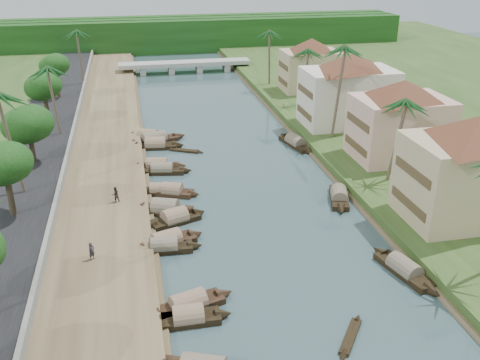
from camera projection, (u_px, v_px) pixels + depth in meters
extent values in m
plane|color=#374E52|center=(269.00, 236.00, 51.03)|extent=(220.00, 220.00, 0.00)
cube|color=brown|center=(103.00, 167.00, 65.79)|extent=(10.00, 180.00, 0.80)
cube|color=#27471C|center=(368.00, 145.00, 72.21)|extent=(16.00, 180.00, 1.20)
cube|color=black|center=(30.00, 170.00, 64.09)|extent=(8.00, 180.00, 1.40)
cube|color=slate|center=(66.00, 162.00, 64.63)|extent=(0.40, 180.00, 1.10)
cube|color=#16370F|center=(174.00, 37.00, 134.40)|extent=(120.00, 4.00, 8.00)
cube|color=#16370F|center=(173.00, 34.00, 138.87)|extent=(120.00, 4.00, 8.00)
cube|color=#16370F|center=(171.00, 31.00, 143.35)|extent=(120.00, 4.00, 8.00)
cube|color=#9EA095|center=(185.00, 63.00, 114.63)|extent=(28.00, 4.00, 0.80)
cube|color=#9EA095|center=(143.00, 70.00, 113.41)|extent=(1.20, 3.50, 1.80)
cube|color=#9EA095|center=(171.00, 69.00, 114.52)|extent=(1.20, 3.50, 1.80)
cube|color=#9EA095|center=(199.00, 68.00, 115.64)|extent=(1.20, 3.50, 1.80)
cube|color=#9EA095|center=(226.00, 67.00, 116.75)|extent=(1.20, 3.50, 1.80)
cube|color=tan|center=(469.00, 179.00, 50.66)|extent=(12.00, 8.00, 8.00)
pyramid|color=brown|center=(479.00, 127.00, 48.59)|extent=(14.85, 14.85, 2.20)
cube|color=#4F3C25|center=(408.00, 203.00, 50.35)|extent=(0.10, 6.40, 0.90)
cube|color=#4F3C25|center=(412.00, 172.00, 49.05)|extent=(0.10, 6.40, 0.90)
cube|color=beige|center=(399.00, 128.00, 65.26)|extent=(11.00, 8.00, 7.50)
pyramid|color=brown|center=(404.00, 89.00, 63.29)|extent=(14.11, 14.11, 2.20)
cube|color=#4F3C25|center=(356.00, 146.00, 64.99)|extent=(0.10, 6.40, 0.90)
cube|color=#4F3C25|center=(358.00, 122.00, 63.77)|extent=(0.10, 6.40, 0.90)
cube|color=beige|center=(348.00, 97.00, 77.50)|extent=(13.00, 8.00, 8.00)
pyramid|color=brown|center=(351.00, 62.00, 75.43)|extent=(15.59, 15.59, 2.20)
cube|color=#4F3C25|center=(304.00, 113.00, 77.09)|extent=(0.10, 6.40, 0.90)
cube|color=#4F3C25|center=(305.00, 91.00, 75.79)|extent=(0.10, 6.40, 0.90)
cube|color=tan|center=(310.00, 71.00, 95.78)|extent=(10.00, 7.00, 7.00)
pyramid|color=brown|center=(312.00, 45.00, 93.91)|extent=(12.62, 12.62, 2.20)
cube|color=#4F3C25|center=(283.00, 82.00, 95.55)|extent=(0.10, 5.60, 0.90)
cube|color=#4F3C25|center=(283.00, 66.00, 94.42)|extent=(0.10, 5.60, 0.90)
cube|color=black|center=(188.00, 320.00, 39.41)|extent=(4.77, 1.73, 0.70)
cone|color=black|center=(224.00, 315.00, 39.85)|extent=(1.40, 1.54, 1.68)
cone|color=black|center=(152.00, 324.00, 38.90)|extent=(1.40, 1.54, 1.68)
cylinder|color=#93775D|center=(188.00, 316.00, 39.26)|extent=(3.65, 1.79, 1.77)
cube|color=black|center=(188.00, 307.00, 40.83)|extent=(5.89, 3.34, 0.70)
cone|color=black|center=(225.00, 294.00, 42.18)|extent=(2.01, 1.99, 1.76)
cone|color=black|center=(150.00, 319.00, 39.42)|extent=(2.01, 1.99, 1.76)
cylinder|color=#93775D|center=(188.00, 303.00, 40.68)|extent=(4.64, 3.02, 1.82)
cube|color=black|center=(164.00, 249.00, 48.53)|extent=(5.21, 1.95, 0.70)
cone|color=black|center=(196.00, 246.00, 48.86)|extent=(1.56, 1.56, 1.63)
cone|color=black|center=(133.00, 251.00, 48.12)|extent=(1.56, 1.56, 1.63)
cylinder|color=#766C58|center=(164.00, 246.00, 48.37)|extent=(4.01, 1.94, 1.70)
cube|color=black|center=(167.00, 244.00, 49.42)|extent=(5.73, 3.49, 0.70)
cone|color=black|center=(196.00, 235.00, 50.78)|extent=(2.03, 2.08, 1.83)
cone|color=black|center=(136.00, 252.00, 47.98)|extent=(2.03, 2.08, 1.83)
cylinder|color=#93775D|center=(167.00, 240.00, 49.26)|extent=(4.54, 3.15, 1.92)
cube|color=black|center=(175.00, 221.00, 53.47)|extent=(5.40, 3.63, 0.70)
cone|color=black|center=(199.00, 213.00, 54.83)|extent=(2.02, 2.17, 1.91)
cone|color=black|center=(149.00, 228.00, 52.04)|extent=(2.02, 2.17, 1.91)
cylinder|color=#93775D|center=(175.00, 218.00, 53.31)|extent=(4.32, 3.28, 2.02)
cube|color=black|center=(165.00, 211.00, 55.41)|extent=(5.90, 3.83, 0.70)
cone|color=black|center=(194.00, 213.00, 54.93)|extent=(2.15, 2.25, 1.97)
cone|color=black|center=(137.00, 208.00, 55.82)|extent=(2.15, 2.25, 1.97)
cylinder|color=#766C58|center=(165.00, 208.00, 55.25)|extent=(4.70, 3.44, 2.07)
cube|color=black|center=(160.00, 192.00, 59.60)|extent=(4.86, 2.40, 0.70)
cone|color=black|center=(184.00, 192.00, 59.55)|extent=(1.58, 1.57, 1.47)
cone|color=black|center=(137.00, 192.00, 59.57)|extent=(1.58, 1.57, 1.47)
cylinder|color=#93775D|center=(160.00, 189.00, 59.44)|extent=(3.80, 2.23, 1.52)
cube|color=black|center=(173.00, 193.00, 59.38)|extent=(4.82, 3.33, 0.70)
cone|color=black|center=(194.00, 194.00, 58.89)|extent=(1.82, 1.92, 1.66)
cone|color=black|center=(151.00, 191.00, 59.80)|extent=(1.82, 1.92, 1.66)
cylinder|color=#93775D|center=(172.00, 190.00, 59.22)|extent=(3.87, 2.97, 1.75)
cube|color=black|center=(162.00, 172.00, 64.97)|extent=(5.56, 2.53, 0.70)
cone|color=black|center=(187.00, 171.00, 65.00)|extent=(1.76, 1.68, 1.61)
cone|color=black|center=(138.00, 171.00, 64.87)|extent=(1.76, 1.68, 1.61)
cylinder|color=#766C58|center=(162.00, 169.00, 64.81)|extent=(4.32, 2.36, 1.66)
cube|color=black|center=(157.00, 167.00, 66.20)|extent=(5.55, 2.50, 0.70)
cone|color=black|center=(181.00, 166.00, 66.34)|extent=(1.75, 1.78, 1.75)
cone|color=black|center=(133.00, 167.00, 66.00)|extent=(1.75, 1.78, 1.75)
cylinder|color=#93775D|center=(157.00, 165.00, 66.05)|extent=(4.31, 2.39, 1.82)
cube|color=black|center=(156.00, 147.00, 72.91)|extent=(5.94, 2.69, 0.70)
cone|color=black|center=(179.00, 146.00, 73.10)|extent=(1.88, 1.97, 1.95)
cone|color=black|center=(132.00, 147.00, 72.67)|extent=(1.88, 1.97, 1.95)
cylinder|color=#93775D|center=(155.00, 144.00, 72.76)|extent=(4.61, 2.60, 2.04)
cube|color=black|center=(155.00, 141.00, 74.96)|extent=(7.16, 3.83, 0.70)
cone|color=black|center=(180.00, 136.00, 76.60)|extent=(2.36, 2.22, 1.95)
cone|color=black|center=(128.00, 145.00, 73.25)|extent=(2.36, 2.22, 1.95)
cylinder|color=#766C58|center=(154.00, 139.00, 74.80)|extent=(5.62, 3.43, 2.00)
cube|color=black|center=(148.00, 138.00, 76.14)|extent=(5.82, 4.18, 0.70)
cone|color=black|center=(169.00, 139.00, 75.35)|extent=(2.19, 2.20, 1.82)
cone|color=black|center=(128.00, 136.00, 76.87)|extent=(2.19, 2.20, 1.82)
cylinder|color=#93775D|center=(148.00, 136.00, 75.99)|extent=(4.68, 3.64, 1.90)
cube|color=black|center=(404.00, 272.00, 45.21)|extent=(3.12, 6.31, 0.70)
cone|color=black|center=(378.00, 252.00, 47.96)|extent=(1.92, 2.04, 1.75)
cone|color=black|center=(433.00, 292.00, 42.40)|extent=(1.92, 2.04, 1.75)
cylinder|color=#766C58|center=(405.00, 268.00, 45.05)|extent=(2.85, 4.93, 1.79)
cube|color=black|center=(339.00, 198.00, 58.17)|extent=(3.33, 5.86, 0.70)
cone|color=black|center=(337.00, 186.00, 60.96)|extent=(1.99, 2.00, 1.77)
cone|color=black|center=(341.00, 211.00, 55.31)|extent=(1.99, 2.00, 1.77)
cylinder|color=#766C58|center=(339.00, 195.00, 58.01)|extent=(3.01, 4.62, 1.84)
cube|color=black|center=(296.00, 144.00, 73.79)|extent=(3.28, 6.79, 0.70)
cone|color=black|center=(283.00, 136.00, 76.78)|extent=(2.05, 2.18, 1.90)
cone|color=black|center=(310.00, 152.00, 70.74)|extent=(2.05, 2.18, 1.90)
cylinder|color=#766C58|center=(296.00, 142.00, 73.64)|extent=(3.01, 5.30, 1.95)
cube|color=black|center=(350.00, 337.00, 37.88)|extent=(2.93, 3.65, 0.35)
cone|color=black|center=(358.00, 318.00, 39.75)|extent=(1.17, 1.23, 0.72)
cone|color=black|center=(343.00, 357.00, 36.01)|extent=(1.17, 1.23, 0.72)
cube|color=black|center=(167.00, 247.00, 49.14)|extent=(3.55, 1.19, 0.35)
cone|color=black|center=(187.00, 243.00, 49.71)|extent=(0.96, 0.87, 0.77)
cone|color=black|center=(145.00, 250.00, 48.57)|extent=(0.96, 0.87, 0.77)
cube|color=black|center=(185.00, 151.00, 71.77)|extent=(3.92, 2.53, 0.35)
cone|color=black|center=(200.00, 152.00, 71.23)|extent=(1.25, 1.17, 0.80)
cone|color=black|center=(169.00, 149.00, 72.32)|extent=(1.25, 1.17, 0.80)
cylinder|color=brown|center=(394.00, 141.00, 58.48)|extent=(1.62, 0.36, 9.16)
sphere|color=#1B5121|center=(399.00, 102.00, 56.69)|extent=(3.20, 3.20, 3.20)
cylinder|color=brown|center=(336.00, 93.00, 71.07)|extent=(1.39, 0.36, 12.38)
sphere|color=#1B5121|center=(340.00, 48.00, 68.66)|extent=(3.20, 3.20, 3.20)
cylinder|color=brown|center=(305.00, 77.00, 86.66)|extent=(0.94, 0.36, 8.98)
sphere|color=#1B5121|center=(306.00, 51.00, 84.90)|extent=(3.20, 3.20, 3.20)
cylinder|color=brown|center=(14.00, 144.00, 54.70)|extent=(1.36, 0.36, 10.79)
sphere|color=#1B5121|center=(5.00, 95.00, 52.59)|extent=(3.20, 3.20, 3.20)
cylinder|color=brown|center=(55.00, 101.00, 72.29)|extent=(0.93, 0.36, 9.32)
sphere|color=#1B5121|center=(50.00, 68.00, 70.47)|extent=(3.20, 3.20, 3.20)
cylinder|color=brown|center=(270.00, 58.00, 99.42)|extent=(0.57, 0.36, 9.84)
sphere|color=#1B5121|center=(270.00, 32.00, 97.50)|extent=(3.20, 3.20, 3.20)
cylinder|color=brown|center=(80.00, 57.00, 98.74)|extent=(0.52, 0.36, 9.78)
sphere|color=#1B5121|center=(77.00, 31.00, 96.84)|extent=(3.20, 3.20, 3.20)
cylinder|color=#453827|center=(11.00, 198.00, 51.49)|extent=(0.60, 0.60, 3.67)
ellipsoid|color=#16370F|center=(4.00, 164.00, 50.06)|extent=(4.78, 4.78, 3.93)
cylinder|color=#453827|center=(32.00, 149.00, 64.16)|extent=(0.60, 0.60, 3.24)
ellipsoid|color=#16370F|center=(28.00, 125.00, 62.91)|extent=(5.32, 5.32, 4.37)
cylinder|color=#453827|center=(47.00, 111.00, 77.81)|extent=(0.60, 0.60, 3.79)
ellipsoid|color=#16370F|center=(44.00, 87.00, 76.34)|extent=(4.62, 4.62, 3.80)
cylinder|color=#453827|center=(58.00, 87.00, 90.98)|extent=(0.60, 0.60, 3.77)
ellipsoid|color=#16370F|center=(55.00, 66.00, 89.51)|extent=(4.38, 4.38, 3.60)
cylinder|color=#453827|center=(370.00, 106.00, 82.17)|extent=(0.60, 0.60, 3.17)
ellipsoid|color=#16370F|center=(371.00, 86.00, 80.94)|extent=(4.09, 4.09, 3.37)
imported|color=#29272F|center=(92.00, 251.00, 45.54)|extent=(0.70, 0.70, 1.64)
imported|color=#2D251F|center=(115.00, 194.00, 55.71)|extent=(1.02, 0.93, 1.71)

